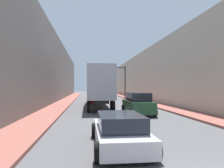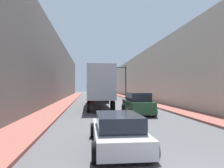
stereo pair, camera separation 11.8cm
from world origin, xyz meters
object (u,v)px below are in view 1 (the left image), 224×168
Objects in this scene: semi_truck at (98,86)px; suv_car at (138,104)px; traffic_signal_gantry at (116,76)px; sedan_car at (119,131)px.

semi_truck is 7.91m from suv_car.
traffic_signal_gantry is at bearing 75.19° from semi_truck.
sedan_car is 10.08m from suv_car.
semi_truck is 2.94× the size of suv_car.
suv_car is 0.66× the size of traffic_signal_gantry.
sedan_car is at bearing -107.23° from suv_car.
sedan_car is 0.64× the size of traffic_signal_gantry.
traffic_signal_gantry reaches higher than sedan_car.
semi_truck is 3.03× the size of sedan_car.
traffic_signal_gantry is at bearing 82.77° from sedan_car.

